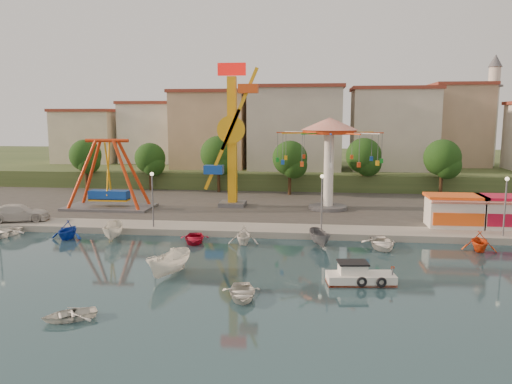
# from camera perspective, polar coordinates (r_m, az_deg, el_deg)

# --- Properties ---
(ground) EXTENTS (200.00, 200.00, 0.00)m
(ground) POSITION_cam_1_polar(r_m,az_deg,el_deg) (34.99, -5.70, -9.89)
(ground) COLOR #132835
(ground) RESTS_ON ground
(quay_deck) EXTENTS (200.00, 100.00, 0.60)m
(quay_deck) POSITION_cam_1_polar(r_m,az_deg,el_deg) (95.28, 2.28, 2.12)
(quay_deck) COLOR #9E998E
(quay_deck) RESTS_ON ground
(asphalt_pad) EXTENTS (90.00, 28.00, 0.01)m
(asphalt_pad) POSITION_cam_1_polar(r_m,az_deg,el_deg) (63.67, 0.06, -0.85)
(asphalt_pad) COLOR #4C4944
(asphalt_pad) RESTS_ON quay_deck
(hill_terrace) EXTENTS (200.00, 60.00, 3.00)m
(hill_terrace) POSITION_cam_1_polar(r_m,az_deg,el_deg) (100.11, 2.50, 3.12)
(hill_terrace) COLOR #384C26
(hill_terrace) RESTS_ON ground
(pirate_ship_ride) EXTENTS (10.00, 5.00, 8.00)m
(pirate_ship_ride) POSITION_cam_1_polar(r_m,az_deg,el_deg) (59.28, -16.51, 1.79)
(pirate_ship_ride) COLOR #59595E
(pirate_ship_ride) RESTS_ON quay_deck
(kamikaze_tower) EXTENTS (4.78, 3.10, 16.50)m
(kamikaze_tower) POSITION_cam_1_polar(r_m,az_deg,el_deg) (57.86, -2.56, 6.12)
(kamikaze_tower) COLOR #59595E
(kamikaze_tower) RESTS_ON quay_deck
(wave_swinger) EXTENTS (11.60, 11.60, 10.40)m
(wave_swinger) POSITION_cam_1_polar(r_m,az_deg,el_deg) (56.77, 8.37, 5.62)
(wave_swinger) COLOR #59595E
(wave_swinger) RESTS_ON quay_deck
(booth_left) EXTENTS (5.40, 3.78, 3.08)m
(booth_left) POSITION_cam_1_polar(r_m,az_deg,el_deg) (51.47, 21.72, -1.98)
(booth_left) COLOR white
(booth_left) RESTS_ON quay_deck
(booth_mid) EXTENTS (5.40, 3.78, 3.08)m
(booth_mid) POSITION_cam_1_polar(r_m,az_deg,el_deg) (52.95, 26.82, -2.01)
(booth_mid) COLOR white
(booth_mid) RESTS_ON quay_deck
(lamp_post_1) EXTENTS (0.14, 0.14, 5.00)m
(lamp_post_1) POSITION_cam_1_polar(r_m,az_deg,el_deg) (48.54, -11.72, -1.02)
(lamp_post_1) COLOR #59595E
(lamp_post_1) RESTS_ON quay_deck
(lamp_post_2) EXTENTS (0.14, 0.14, 5.00)m
(lamp_post_2) POSITION_cam_1_polar(r_m,az_deg,el_deg) (46.09, 7.52, -1.43)
(lamp_post_2) COLOR #59595E
(lamp_post_2) RESTS_ON quay_deck
(lamp_post_3) EXTENTS (0.14, 0.14, 5.00)m
(lamp_post_3) POSITION_cam_1_polar(r_m,az_deg,el_deg) (49.04, 26.57, -1.67)
(lamp_post_3) COLOR #59595E
(lamp_post_3) RESTS_ON quay_deck
(tree_0) EXTENTS (4.60, 4.60, 7.19)m
(tree_0) POSITION_cam_1_polar(r_m,az_deg,el_deg) (77.12, -18.92, 3.98)
(tree_0) COLOR #382314
(tree_0) RESTS_ON quay_deck
(tree_1) EXTENTS (4.35, 4.35, 6.80)m
(tree_1) POSITION_cam_1_polar(r_m,az_deg,el_deg) (72.69, -12.02, 3.79)
(tree_1) COLOR #382314
(tree_1) RESTS_ON quay_deck
(tree_2) EXTENTS (5.02, 5.02, 7.85)m
(tree_2) POSITION_cam_1_polar(r_m,az_deg,el_deg) (69.66, -4.31, 4.34)
(tree_2) COLOR #382314
(tree_2) RESTS_ON quay_deck
(tree_3) EXTENTS (4.68, 4.68, 7.32)m
(tree_3) POSITION_cam_1_polar(r_m,az_deg,el_deg) (67.06, 3.89, 3.87)
(tree_3) COLOR #382314
(tree_3) RESTS_ON quay_deck
(tree_4) EXTENTS (4.86, 4.86, 7.60)m
(tree_4) POSITION_cam_1_polar(r_m,az_deg,el_deg) (70.27, 12.21, 4.07)
(tree_4) COLOR #382314
(tree_4) RESTS_ON quay_deck
(tree_5) EXTENTS (4.83, 4.83, 7.54)m
(tree_5) POSITION_cam_1_polar(r_m,az_deg,el_deg) (70.17, 20.52, 3.68)
(tree_5) COLOR #382314
(tree_5) RESTS_ON quay_deck
(building_0) EXTENTS (9.26, 9.53, 11.87)m
(building_0) POSITION_cam_1_polar(r_m,az_deg,el_deg) (88.36, -20.83, 6.67)
(building_0) COLOR beige
(building_0) RESTS_ON hill_terrace
(building_1) EXTENTS (12.33, 9.01, 8.63)m
(building_1) POSITION_cam_1_polar(r_m,az_deg,el_deg) (88.59, -12.21, 5.99)
(building_1) COLOR silver
(building_1) RESTS_ON hill_terrace
(building_2) EXTENTS (11.95, 9.28, 11.23)m
(building_2) POSITION_cam_1_polar(r_m,az_deg,el_deg) (85.78, -3.71, 6.95)
(building_2) COLOR tan
(building_2) RESTS_ON hill_terrace
(building_3) EXTENTS (12.59, 10.50, 9.20)m
(building_3) POSITION_cam_1_polar(r_m,az_deg,el_deg) (81.28, 5.55, 6.12)
(building_3) COLOR beige
(building_3) RESTS_ON hill_terrace
(building_4) EXTENTS (10.75, 9.23, 9.24)m
(building_4) POSITION_cam_1_polar(r_m,az_deg,el_deg) (85.49, 14.71, 6.02)
(building_4) COLOR beige
(building_4) RESTS_ON hill_terrace
(building_5) EXTENTS (12.77, 10.96, 11.21)m
(building_5) POSITION_cam_1_polar(r_m,az_deg,el_deg) (86.49, 23.71, 6.26)
(building_5) COLOR tan
(building_5) RESTS_ON hill_terrace
(minaret) EXTENTS (2.80, 2.80, 18.00)m
(minaret) POSITION_cam_1_polar(r_m,az_deg,el_deg) (91.06, 25.40, 8.72)
(minaret) COLOR silver
(minaret) RESTS_ON hill_terrace
(cabin_motorboat) EXTENTS (4.68, 2.27, 1.58)m
(cabin_motorboat) POSITION_cam_1_polar(r_m,az_deg,el_deg) (34.58, 11.68, -9.51)
(cabin_motorboat) COLOR white
(cabin_motorboat) RESTS_ON ground
(rowboat_a) EXTENTS (3.02, 3.82, 0.71)m
(rowboat_a) POSITION_cam_1_polar(r_m,az_deg,el_deg) (31.28, -1.63, -11.43)
(rowboat_a) COLOR silver
(rowboat_a) RESTS_ON ground
(rowboat_b) EXTENTS (3.57, 3.34, 0.60)m
(rowboat_b) POSITION_cam_1_polar(r_m,az_deg,el_deg) (30.05, -20.56, -12.97)
(rowboat_b) COLOR white
(rowboat_b) RESTS_ON ground
(skiff) EXTENTS (3.03, 4.80, 1.74)m
(skiff) POSITION_cam_1_polar(r_m,az_deg,el_deg) (35.77, -9.86, -8.10)
(skiff) COLOR white
(skiff) RESTS_ON ground
(van) EXTENTS (6.32, 4.13, 1.70)m
(van) POSITION_cam_1_polar(r_m,az_deg,el_deg) (55.87, -25.49, -2.15)
(van) COLOR silver
(van) RESTS_ON quay_deck
(moored_boat_0) EXTENTS (4.11, 4.91, 0.87)m
(moored_boat_0) POSITION_cam_1_polar(r_m,az_deg,el_deg) (52.25, -27.21, -4.10)
(moored_boat_0) COLOR white
(moored_boat_0) RESTS_ON ground
(moored_boat_1) EXTENTS (2.81, 3.25, 1.70)m
(moored_boat_1) POSITION_cam_1_polar(r_m,az_deg,el_deg) (48.81, -20.77, -4.05)
(moored_boat_1) COLOR #153DB9
(moored_boat_1) RESTS_ON ground
(moored_boat_2) EXTENTS (2.51, 4.45, 1.62)m
(moored_boat_2) POSITION_cam_1_polar(r_m,az_deg,el_deg) (46.98, -15.99, -4.35)
(moored_boat_2) COLOR silver
(moored_boat_2) RESTS_ON ground
(moored_boat_3) EXTENTS (3.21, 4.05, 0.76)m
(moored_boat_3) POSITION_cam_1_polar(r_m,az_deg,el_deg) (44.77, -7.10, -5.28)
(moored_boat_3) COLOR #AB0D28
(moored_boat_3) RESTS_ON ground
(moored_boat_4) EXTENTS (2.87, 3.26, 1.62)m
(moored_boat_4) POSITION_cam_1_polar(r_m,az_deg,el_deg) (43.84, -1.43, -4.93)
(moored_boat_4) COLOR white
(moored_boat_4) RESTS_ON ground
(moored_boat_5) EXTENTS (2.38, 4.03, 1.46)m
(moored_boat_5) POSITION_cam_1_polar(r_m,az_deg,el_deg) (43.44, 7.31, -5.23)
(moored_boat_5) COLOR slate
(moored_boat_5) RESTS_ON ground
(moored_boat_6) EXTENTS (3.29, 4.40, 0.87)m
(moored_boat_6) POSITION_cam_1_polar(r_m,az_deg,el_deg) (43.90, 14.17, -5.68)
(moored_boat_6) COLOR white
(moored_boat_6) RESTS_ON ground
(moored_boat_7) EXTENTS (3.29, 3.64, 1.68)m
(moored_boat_7) POSITION_cam_1_polar(r_m,az_deg,el_deg) (45.54, 24.16, -5.15)
(moored_boat_7) COLOR #E54814
(moored_boat_7) RESTS_ON ground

